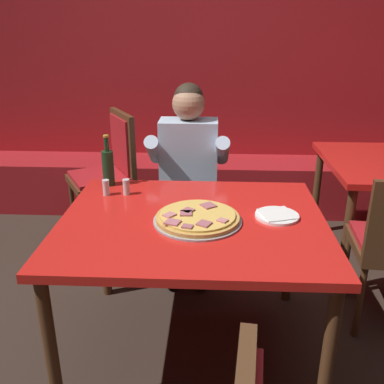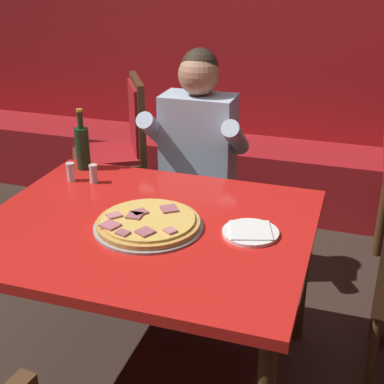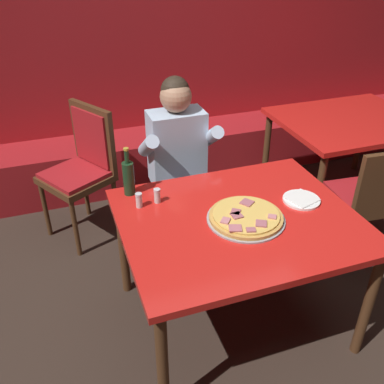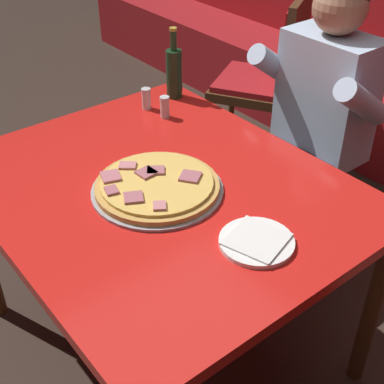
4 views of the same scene
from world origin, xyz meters
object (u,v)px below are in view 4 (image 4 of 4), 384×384
Objects in this scene: dining_chair_side_aisle at (271,73)px; pizza at (157,186)px; main_dining_table at (161,203)px; beer_bottle at (174,72)px; shaker_parmesan at (165,108)px; diner_seated_blue_shirt at (310,119)px; shaker_black_pepper at (146,100)px; plate_white_paper at (257,241)px.

pizza is at bearing -60.38° from dining_chair_side_aisle.
dining_chair_side_aisle reaches higher than main_dining_table.
dining_chair_side_aisle is (-0.19, 0.80, -0.27)m from beer_bottle.
shaker_parmesan reaches higher than pizza.
pizza is at bearing -51.47° from main_dining_table.
main_dining_table is 0.81m from diner_seated_blue_shirt.
beer_bottle is 0.29× the size of dining_chair_side_aisle.
shaker_black_pepper is at bearing -127.78° from diner_seated_blue_shirt.
dining_chair_side_aisle reaches higher than shaker_parmesan.
pizza reaches higher than plate_white_paper.
shaker_black_pepper is at bearing -77.33° from dining_chair_side_aisle.
dining_chair_side_aisle is at bearing 145.92° from diner_seated_blue_shirt.
pizza is (0.02, -0.03, 0.09)m from main_dining_table.
beer_bottle is at bearing -139.08° from diner_seated_blue_shirt.
main_dining_table is 14.64× the size of shaker_black_pepper.
plate_white_paper is 0.99m from beer_bottle.
beer_bottle reaches higher than pizza.
shaker_parmesan is at bearing -48.35° from beer_bottle.
plate_white_paper is at bearing -23.88° from beer_bottle.
beer_bottle is at bearing 131.65° from shaker_parmesan.
pizza is 0.85m from diner_seated_blue_shirt.
dining_chair_side_aisle is (-0.72, 1.26, -0.18)m from pizza.
plate_white_paper is 0.16× the size of diner_seated_blue_shirt.
main_dining_table is 0.69m from beer_bottle.
shaker_parmesan is at bearing 6.89° from shaker_black_pepper.
dining_chair_side_aisle is (-1.10, 1.20, -0.17)m from plate_white_paper.
shaker_parmesan reaches higher than main_dining_table.
main_dining_table is at bearing -174.94° from plate_white_paper.
shaker_black_pepper reaches higher than pizza.
shaker_black_pepper is at bearing 149.82° from main_dining_table.
plate_white_paper is (0.40, 0.04, 0.08)m from main_dining_table.
diner_seated_blue_shirt reaches higher than dining_chair_side_aisle.
beer_bottle is (-0.52, 0.47, 0.09)m from pizza.
beer_bottle is at bearing -76.31° from dining_chair_side_aisle.
beer_bottle is (-0.90, 0.40, 0.10)m from plate_white_paper.
pizza reaches higher than main_dining_table.
shaker_parmesan is (0.11, 0.01, 0.00)m from shaker_black_pepper.
beer_bottle is 0.20m from shaker_parmesan.
beer_bottle is (-0.50, 0.43, 0.19)m from main_dining_table.
beer_bottle is at bearing 138.36° from pizza.
diner_seated_blue_shirt is 1.26× the size of dining_chair_side_aisle.
shaker_parmesan is (0.13, -0.14, -0.07)m from beer_bottle.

